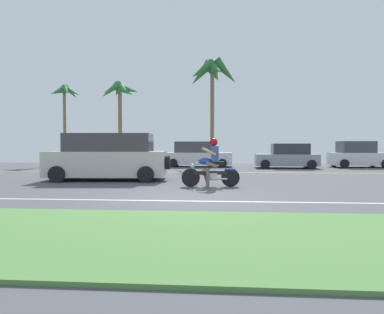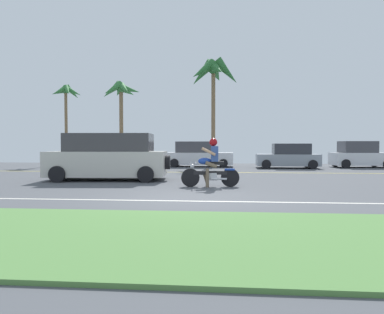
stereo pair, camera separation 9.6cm
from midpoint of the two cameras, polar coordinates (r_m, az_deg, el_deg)
name	(u,v)px [view 2 (the right image)]	position (r m, az deg, el deg)	size (l,w,h in m)	color
ground	(192,186)	(12.44, 0.22, -4.77)	(56.00, 30.00, 0.04)	#4C4F54
grass_median	(154,236)	(5.49, -5.83, -12.90)	(56.00, 3.80, 0.06)	#548442
lane_line_near	(180,201)	(8.94, -1.61, -7.27)	(50.40, 0.12, 0.01)	silver
lane_line_far	(201,172)	(18.27, 1.68, -2.54)	(50.40, 0.12, 0.01)	yellow
motorcyclist	(211,166)	(11.90, 3.36, -1.55)	(2.01, 0.66, 1.68)	black
suv_nearby	(109,157)	(14.64, -13.42, -0.07)	(5.03, 2.51, 1.92)	beige
parked_car_0	(98,158)	(21.63, -15.21, -0.10)	(4.35, 1.94, 1.46)	beige
parked_car_1	(199,155)	(23.12, 1.21, 0.33)	(4.48, 1.97, 1.68)	silver
parked_car_2	(288,157)	(22.49, 15.79, 0.06)	(3.87, 1.98, 1.54)	#8C939E
parked_car_3	(360,155)	(24.80, 26.09, 0.25)	(3.72, 2.01, 1.70)	silver
palm_tree_0	(121,94)	(25.16, -11.57, 10.18)	(3.03, 2.88, 6.00)	brown
palm_tree_1	(213,75)	(24.69, 3.64, 13.33)	(3.80, 4.13, 7.56)	brown
palm_tree_2	(66,96)	(27.07, -20.00, 9.43)	(2.44, 2.39, 5.89)	brown
motorcyclist_distant	(94,161)	(19.18, -15.80, -0.70)	(1.04, 1.33, 1.35)	black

